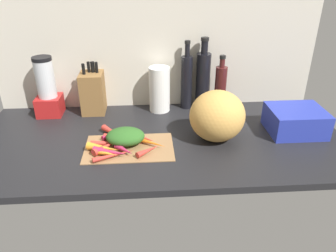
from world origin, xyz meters
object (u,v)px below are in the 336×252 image
Objects in this scene: carrot_5 at (149,142)px; bottle_2 at (220,87)px; carrot_0 at (124,150)px; bottle_1 at (203,79)px; carrot_11 at (103,148)px; carrot_12 at (111,143)px; knife_block at (93,92)px; cutting_board at (129,147)px; blender_appliance at (47,90)px; carrot_4 at (148,150)px; winter_squash at (217,116)px; carrot_1 at (115,134)px; carrot_6 at (105,153)px; carrot_8 at (114,155)px; carrot_2 at (114,134)px; carrot_10 at (119,138)px; paper_towel_roll at (159,89)px; dish_rack at (295,120)px; bottle_0 at (187,81)px; carrot_7 at (143,138)px; carrot_9 at (106,147)px; carrot_3 at (110,152)px.

carrot_5 is 54.77cm from bottle_2.
bottle_1 is at bearing 49.03° from carrot_0.
carrot_11 is 72.33cm from bottle_2.
carrot_0 is 8.65cm from carrot_12.
knife_block is (-18.04, 45.12, 8.78)cm from carrot_0.
cutting_board is 1.25× the size of blender_appliance.
carrot_4 is at bearing -7.89° from carrot_11.
carrot_11 is 0.57× the size of winter_squash.
carrot_12 is at bearing -138.97° from bottle_1.
carrot_6 is at bearing -99.09° from carrot_1.
carrot_0 is 0.37× the size of knife_block.
carrot_12 reaches higher than carrot_8.
bottle_2 is (55.09, 28.11, 10.71)cm from carrot_2.
paper_towel_roll reaches higher than carrot_10.
carrot_10 is 45.05cm from winter_squash.
carrot_5 is at bearing -172.45° from dish_rack.
carrot_5 is 0.65× the size of winter_squash.
bottle_0 is (39.42, 49.01, 12.96)cm from carrot_6.
carrot_11 is at bearing 109.35° from carrot_6.
carrot_5 is at bearing -56.12° from carrot_7.
carrot_11 is at bearing -154.63° from carrot_7.
cutting_board is at bearing 68.91° from carrot_0.
carrot_12 is (1.83, 3.27, -0.24)cm from carrot_9.
bottle_1 reaches higher than carrot_2.
carrot_1 is 46.85cm from blender_appliance.
carrot_6 is 70.09cm from bottle_1.
bottle_2 is 1.18× the size of dish_rack.
dish_rack is at bearing -12.90° from blender_appliance.
carrot_10 is at bearing 178.57° from carrot_7.
carrot_2 is 0.82× the size of carrot_11.
paper_towel_roll is at bearing 68.76° from carrot_0.
dish_rack is at bearing -17.09° from knife_block.
carrot_9 is at bearing -137.86° from bottle_1.
knife_block is at bearing 6.29° from blender_appliance.
carrot_9 is (-3.02, -11.64, 0.10)cm from carrot_1.
carrot_2 is at bearing 83.08° from carrot_6.
carrot_0 is 10.07cm from carrot_4.
cutting_board is 2.40× the size of carrot_5.
carrot_9 is 88.93cm from dish_rack.
carrot_11 is at bearing -167.91° from carrot_5.
bottle_0 is at bearing 46.82° from carrot_10.
carrot_5 is 1.12× the size of carrot_10.
bottle_2 is at bearing 75.68° from winter_squash.
carrot_2 is at bearing 78.61° from carrot_9.
dish_rack reaches higher than carrot_7.
carrot_0 is 0.58× the size of carrot_12.
paper_towel_roll is (57.75, 1.23, -1.40)cm from blender_appliance.
carrot_2 is at bearing 75.68° from carrot_11.
carrot_1 is 1.21× the size of carrot_3.
carrot_0 is at bearing -46.32° from blender_appliance.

